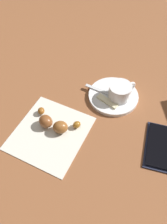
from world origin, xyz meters
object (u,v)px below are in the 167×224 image
saucer (113,96)px  sugar_packet (107,101)px  teaspoon (112,95)px  cell_phone (159,146)px  napkin (50,133)px  croissant (54,123)px  espresso_cup (120,91)px

saucer → sugar_packet: 0.03m
teaspoon → cell_phone: bearing=66.3°
saucer → teaspoon: size_ratio=1.14×
saucer → sugar_packet: size_ratio=2.22×
sugar_packet → cell_phone: bearing=-7.1°
sugar_packet → teaspoon: bearing=100.7°
teaspoon → napkin: (0.19, -0.08, -0.01)m
napkin → croissant: 0.03m
sugar_packet → croissant: bearing=-110.7°
croissant → cell_phone: size_ratio=0.90×
teaspoon → napkin: teaspoon is taller
espresso_cup → croissant: bearing=-29.6°
croissant → cell_phone: croissant is taller
napkin → cell_phone: (-0.11, 0.25, 0.00)m
espresso_cup → teaspoon: bearing=-70.6°
teaspoon → croissant: bearing=-25.2°
sugar_packet → croissant: size_ratio=0.49×
saucer → croissant: 0.19m
espresso_cup → croissant: size_ratio=0.61×
teaspoon → sugar_packet: teaspoon is taller
espresso_cup → teaspoon: (0.01, -0.02, -0.02)m
cell_phone → sugar_packet: bearing=-105.9°
napkin → teaspoon: bearing=157.8°
napkin → cell_phone: 0.27m
sugar_packet → saucer: bearing=95.1°
espresso_cup → sugar_packet: size_ratio=1.25×
espresso_cup → teaspoon: size_ratio=0.64×
sugar_packet → napkin: size_ratio=0.34×
napkin → croissant: croissant is taller
teaspoon → cell_phone: 0.19m
saucer → sugar_packet: (0.03, -0.00, 0.01)m
teaspoon → espresso_cup: bearing=109.4°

